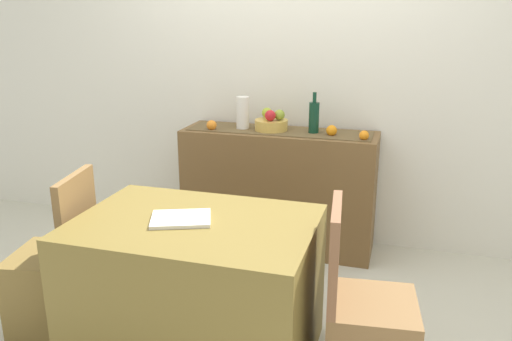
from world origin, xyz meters
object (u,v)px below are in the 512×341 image
(sideboard_console, at_px, (278,190))
(dining_table, at_px, (197,290))
(chair_near_window, at_px, (56,284))
(open_book, at_px, (181,219))
(chair_by_corner, at_px, (367,336))
(fruit_bowl, at_px, (271,125))
(ceramic_vase, at_px, (243,113))
(wine_bottle, at_px, (314,117))

(sideboard_console, bearing_deg, dining_table, -92.78)
(chair_near_window, bearing_deg, open_book, -1.31)
(sideboard_console, distance_m, chair_near_window, 1.67)
(open_book, xyz_separation_m, chair_near_window, (-0.78, 0.02, -0.48))
(dining_table, bearing_deg, chair_by_corner, -0.12)
(fruit_bowl, distance_m, chair_near_window, 1.76)
(ceramic_vase, bearing_deg, dining_table, -81.62)
(ceramic_vase, relative_size, chair_near_window, 0.26)
(sideboard_console, height_order, chair_by_corner, chair_by_corner)
(sideboard_console, relative_size, fruit_bowl, 5.92)
(open_book, relative_size, chair_near_window, 0.31)
(fruit_bowl, bearing_deg, open_book, -92.90)
(ceramic_vase, relative_size, open_book, 0.84)
(fruit_bowl, bearing_deg, dining_table, -90.37)
(dining_table, distance_m, chair_near_window, 0.85)
(chair_near_window, bearing_deg, fruit_bowl, 58.61)
(ceramic_vase, bearing_deg, chair_near_window, -114.52)
(sideboard_console, relative_size, chair_near_window, 1.55)
(dining_table, xyz_separation_m, chair_by_corner, (0.84, -0.00, -0.10))
(sideboard_console, bearing_deg, chair_near_window, -123.11)
(dining_table, distance_m, chair_by_corner, 0.85)
(sideboard_console, xyz_separation_m, dining_table, (-0.07, -1.39, -0.07))
(sideboard_console, xyz_separation_m, open_book, (-0.13, -1.41, 0.31))
(sideboard_console, relative_size, dining_table, 1.21)
(wine_bottle, xyz_separation_m, chair_near_window, (-1.16, -1.39, -0.74))
(fruit_bowl, bearing_deg, chair_by_corner, -59.25)
(wine_bottle, height_order, ceramic_vase, wine_bottle)
(sideboard_console, distance_m, wine_bottle, 0.61)
(sideboard_console, distance_m, open_book, 1.45)
(ceramic_vase, distance_m, chair_by_corner, 1.89)
(ceramic_vase, distance_m, chair_near_window, 1.70)
(sideboard_console, xyz_separation_m, fruit_bowl, (-0.06, 0.00, 0.49))
(dining_table, bearing_deg, open_book, -166.50)
(ceramic_vase, distance_m, dining_table, 1.55)
(fruit_bowl, height_order, chair_by_corner, fruit_bowl)
(ceramic_vase, bearing_deg, fruit_bowl, 0.00)
(open_book, distance_m, chair_by_corner, 1.02)
(fruit_bowl, relative_size, ceramic_vase, 1.00)
(wine_bottle, distance_m, dining_table, 1.56)
(dining_table, distance_m, open_book, 0.38)
(fruit_bowl, distance_m, chair_by_corner, 1.76)
(open_book, bearing_deg, wine_bottle, 53.59)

